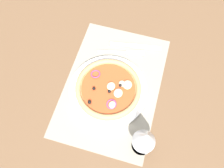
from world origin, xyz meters
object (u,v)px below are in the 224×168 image
pizza (108,88)px  fork (124,52)px  plate (108,90)px  knife (136,46)px  wine_glass (145,138)px

pizza → fork: pizza is taller
plate → knife: size_ratio=1.39×
pizza → knife: bearing=166.9°
plate → pizza: 1.83cm
pizza → knife: pizza is taller
fork → knife: bearing=33.6°
plate → wine_glass: bearing=45.5°
plate → fork: plate is taller
fork → plate: bearing=-106.5°
pizza → knife: size_ratio=1.15×
plate → fork: (-17.13, 1.15, -0.52)cm
fork → wine_glass: (32.48, 14.47, 9.70)cm
plate → knife: plate is taller
knife → pizza: bearing=-112.1°
fork → knife: 5.57cm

